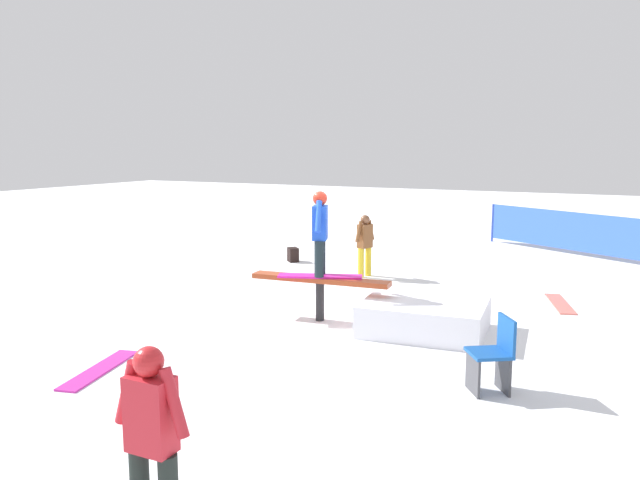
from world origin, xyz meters
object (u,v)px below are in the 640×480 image
(folding_chair, at_px, (493,357))
(backpack_on_snow, at_px, (293,255))
(rail_feature, at_px, (320,284))
(bystander_brown, at_px, (365,242))
(loose_snowboard_coral, at_px, (560,304))
(loose_snowboard_magenta, at_px, (100,370))
(main_rider_on_rail, at_px, (320,234))
(bystander_red, at_px, (152,433))

(folding_chair, bearing_deg, backpack_on_snow, -168.91)
(rail_feature, xyz_separation_m, bystander_brown, (0.65, -3.47, 0.14))
(rail_feature, xyz_separation_m, backpack_on_snow, (2.86, -4.31, -0.44))
(loose_snowboard_coral, distance_m, loose_snowboard_magenta, 7.77)
(loose_snowboard_magenta, bearing_deg, loose_snowboard_coral, -52.29)
(loose_snowboard_coral, xyz_separation_m, backpack_on_snow, (6.23, -1.50, 0.16))
(bystander_brown, height_order, backpack_on_snow, bystander_brown)
(folding_chair, bearing_deg, loose_snowboard_magenta, -105.06)
(main_rider_on_rail, bearing_deg, loose_snowboard_coral, -160.78)
(loose_snowboard_coral, distance_m, folding_chair, 4.59)
(rail_feature, relative_size, bystander_brown, 1.74)
(loose_snowboard_coral, height_order, loose_snowboard_magenta, same)
(bystander_brown, distance_m, folding_chair, 6.43)
(loose_snowboard_magenta, height_order, backpack_on_snow, backpack_on_snow)
(loose_snowboard_coral, bearing_deg, rail_feature, 113.16)
(bystander_brown, bearing_deg, backpack_on_snow, -92.11)
(main_rider_on_rail, height_order, backpack_on_snow, main_rider_on_rail)
(rail_feature, relative_size, backpack_on_snow, 6.80)
(bystander_red, xyz_separation_m, bystander_brown, (2.09, -9.06, -0.06))
(rail_feature, xyz_separation_m, loose_snowboard_magenta, (1.48, 3.26, -0.59))
(main_rider_on_rail, bearing_deg, loose_snowboard_magenta, 44.98)
(main_rider_on_rail, relative_size, bystander_brown, 1.03)
(bystander_brown, relative_size, loose_snowboard_coral, 0.93)
(rail_feature, xyz_separation_m, loose_snowboard_coral, (-3.37, -2.81, -0.59))
(bystander_red, height_order, loose_snowboard_magenta, bystander_red)
(loose_snowboard_magenta, relative_size, folding_chair, 1.64)
(rail_feature, bearing_deg, bystander_brown, -84.64)
(rail_feature, height_order, bystander_brown, bystander_brown)
(loose_snowboard_coral, bearing_deg, bystander_brown, 63.99)
(rail_feature, bearing_deg, loose_snowboard_magenta, 60.34)
(backpack_on_snow, bearing_deg, bystander_brown, -155.56)
(folding_chair, bearing_deg, bystander_red, -56.36)
(main_rider_on_rail, height_order, folding_chair, main_rider_on_rail)
(loose_snowboard_coral, bearing_deg, backpack_on_snow, 59.86)
(loose_snowboard_coral, relative_size, backpack_on_snow, 4.20)
(loose_snowboard_magenta, bearing_deg, main_rider_on_rail, -38.08)
(main_rider_on_rail, relative_size, folding_chair, 1.56)
(loose_snowboard_magenta, distance_m, folding_chair, 4.81)
(bystander_red, distance_m, loose_snowboard_coral, 8.65)
(rail_feature, bearing_deg, loose_snowboard_coral, -145.41)
(loose_snowboard_magenta, distance_m, backpack_on_snow, 7.69)
(main_rider_on_rail, xyz_separation_m, bystander_red, (-1.44, 5.58, -0.60))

